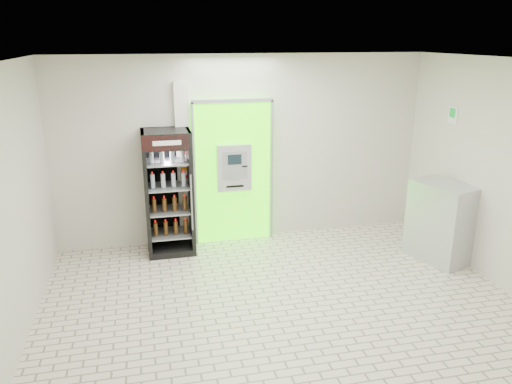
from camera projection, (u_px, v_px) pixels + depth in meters
name	position (u px, v px, depth m)	size (l,w,h in m)	color
ground	(285.00, 310.00, 6.18)	(6.00, 6.00, 0.00)	beige
room_shell	(288.00, 167.00, 5.63)	(6.00, 6.00, 6.00)	beige
atm_assembly	(233.00, 171.00, 8.04)	(1.30, 0.24, 2.33)	#3FFB04
pillar	(184.00, 165.00, 7.87)	(0.22, 0.11, 2.60)	silver
beverage_cooler	(169.00, 194.00, 7.67)	(0.72, 0.69, 1.92)	black
steel_cabinet	(442.00, 222.00, 7.45)	(0.86, 1.04, 1.20)	#B5B7BD
exit_sign	(453.00, 115.00, 7.49)	(0.02, 0.22, 0.26)	white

